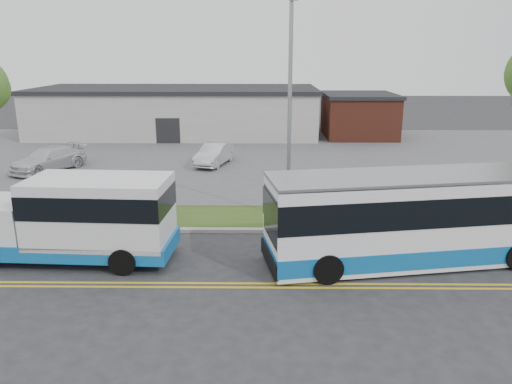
{
  "coord_description": "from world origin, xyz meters",
  "views": [
    {
      "loc": [
        1.78,
        -19.08,
        7.5
      ],
      "look_at": [
        1.54,
        1.78,
        1.6
      ],
      "focal_mm": 35.0,
      "sensor_mm": 36.0,
      "label": 1
    }
  ],
  "objects_px": {
    "streetlight_near": "(290,106)",
    "transit_bus": "(429,217)",
    "parked_car_b": "(48,159)",
    "shuttle_bus": "(79,217)",
    "pedestrian": "(156,206)",
    "parked_car_a": "(214,154)"
  },
  "relations": [
    {
      "from": "shuttle_bus",
      "to": "parked_car_b",
      "type": "relative_size",
      "value": 1.62
    },
    {
      "from": "streetlight_near",
      "to": "transit_bus",
      "type": "distance_m",
      "value": 7.57
    },
    {
      "from": "pedestrian",
      "to": "parked_car_b",
      "type": "bearing_deg",
      "value": -92.95
    },
    {
      "from": "pedestrian",
      "to": "parked_car_a",
      "type": "relative_size",
      "value": 0.39
    },
    {
      "from": "pedestrian",
      "to": "parked_car_b",
      "type": "height_order",
      "value": "pedestrian"
    },
    {
      "from": "streetlight_near",
      "to": "shuttle_bus",
      "type": "bearing_deg",
      "value": -149.92
    },
    {
      "from": "parked_car_a",
      "to": "shuttle_bus",
      "type": "bearing_deg",
      "value": -86.43
    },
    {
      "from": "streetlight_near",
      "to": "parked_car_b",
      "type": "xyz_separation_m",
      "value": [
        -14.89,
        9.33,
        -4.39
      ]
    },
    {
      "from": "transit_bus",
      "to": "pedestrian",
      "type": "bearing_deg",
      "value": 151.17
    },
    {
      "from": "pedestrian",
      "to": "parked_car_a",
      "type": "height_order",
      "value": "pedestrian"
    },
    {
      "from": "streetlight_near",
      "to": "shuttle_bus",
      "type": "xyz_separation_m",
      "value": [
        -7.89,
        -4.57,
        -3.56
      ]
    },
    {
      "from": "streetlight_near",
      "to": "transit_bus",
      "type": "bearing_deg",
      "value": -42.68
    },
    {
      "from": "streetlight_near",
      "to": "parked_car_b",
      "type": "height_order",
      "value": "streetlight_near"
    },
    {
      "from": "shuttle_bus",
      "to": "parked_car_a",
      "type": "distance_m",
      "value": 16.15
    },
    {
      "from": "streetlight_near",
      "to": "pedestrian",
      "type": "distance_m",
      "value": 7.32
    },
    {
      "from": "transit_bus",
      "to": "parked_car_a",
      "type": "xyz_separation_m",
      "value": [
        -9.31,
        15.7,
        -0.87
      ]
    },
    {
      "from": "streetlight_near",
      "to": "parked_car_b",
      "type": "relative_size",
      "value": 1.85
    },
    {
      "from": "streetlight_near",
      "to": "parked_car_b",
      "type": "distance_m",
      "value": 18.11
    },
    {
      "from": "streetlight_near",
      "to": "pedestrian",
      "type": "relative_size",
      "value": 5.74
    },
    {
      "from": "transit_bus",
      "to": "parked_car_b",
      "type": "distance_m",
      "value": 24.19
    },
    {
      "from": "transit_bus",
      "to": "pedestrian",
      "type": "relative_size",
      "value": 7.39
    },
    {
      "from": "streetlight_near",
      "to": "parked_car_a",
      "type": "bearing_deg",
      "value": 111.51
    }
  ]
}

